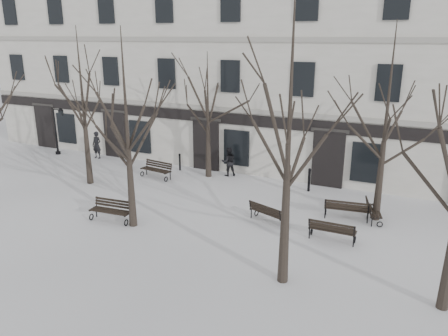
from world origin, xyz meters
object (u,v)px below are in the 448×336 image
Objects in this scene: tree_1 at (126,107)px; bench_3 at (157,169)px; bench_0 at (111,210)px; lamp_post at (58,128)px; bench_1 at (268,212)px; bench_4 at (347,209)px; bench_2 at (332,230)px; bench_5 at (372,210)px; tree_2 at (290,101)px.

tree_1 is 4.18× the size of bench_3.
bench_0 is 5.88m from bench_3.
bench_1 is at bearing -15.80° from lamp_post.
bench_4 is at bearing 0.16° from bench_3.
bench_2 is at bearing 79.32° from bench_4.
bench_3 is at bearing -9.56° from lamp_post.
bench_4 is (8.93, 4.32, 0.01)m from bench_0.
bench_1 is at bearing 104.73° from bench_5.
bench_2 is at bearing -171.87° from bench_1.
lamp_post is (-18.76, 5.11, 1.32)m from bench_2.
bench_0 is 1.11× the size of bench_5.
bench_3 is at bearing 114.70° from tree_1.
tree_1 reaches higher than bench_2.
lamp_post is at bearing 4.20° from bench_1.
bench_5 is at bearing 3.12° from bench_3.
tree_2 is 6.35m from bench_2.
bench_0 is at bearing 179.91° from tree_1.
bench_1 is at bearing 18.12° from bench_0.
bench_0 is 0.59× the size of lamp_post.
bench_5 is (8.82, 4.79, -4.48)m from tree_1.
bench_1 is at bearing -14.77° from bench_3.
bench_0 is 1.05× the size of bench_2.
bench_3 reaches higher than bench_0.
tree_1 reaches higher than bench_0.
tree_2 reaches higher than bench_2.
bench_0 is 9.03m from bench_2.
bench_2 is at bearing -15.23° from lamp_post.
bench_5 is at bearing -111.79° from bench_2.
lamp_post is at bearing 178.03° from bench_3.
tree_2 is at bearing 76.60° from bench_2.
bench_0 is at bearing -67.51° from bench_3.
tree_1 is at bearing 14.54° from bench_2.
tree_1 is at bearing 47.75° from bench_1.
tree_1 is 7.66m from bench_3.
bench_2 is (2.79, -0.59, 0.01)m from bench_1.
tree_2 is at bearing -15.51° from bench_0.
bench_0 reaches higher than bench_5.
bench_1 is at bearing 115.88° from tree_2.
tree_2 is 2.95× the size of lamp_post.
bench_3 reaches higher than bench_5.
bench_1 is 4.48m from bench_5.
bench_2 reaches higher than bench_1.
bench_1 is 0.94× the size of bench_4.
bench_0 is 0.98× the size of bench_4.
tree_1 is at bearing 103.78° from bench_5.
bench_2 is at bearing -12.06° from bench_3.
bench_3 is 11.47m from bench_5.
tree_2 reaches higher than bench_4.
tree_2 is 5.23× the size of bench_2.
bench_0 is at bearing 18.18° from bench_4.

